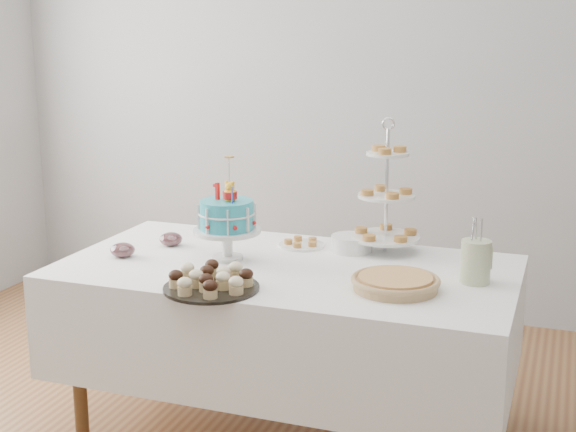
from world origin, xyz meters
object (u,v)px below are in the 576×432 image
(birthday_cake, at_px, (227,232))
(utensil_pitcher, at_px, (476,260))
(tiered_stand, at_px, (386,197))
(jam_bowl_a, at_px, (123,250))
(table, at_px, (287,316))
(jam_bowl_b, at_px, (171,239))
(pastry_plate, at_px, (302,243))
(plate_stack, at_px, (352,243))
(cupcake_tray, at_px, (211,279))
(pie, at_px, (395,282))

(birthday_cake, relative_size, utensil_pitcher, 1.70)
(tiered_stand, xyz_separation_m, utensil_pitcher, (0.44, -0.33, -0.16))
(tiered_stand, xyz_separation_m, jam_bowl_a, (-1.07, -0.48, -0.22))
(table, bearing_deg, jam_bowl_b, 169.22)
(table, bearing_deg, pastry_plate, 97.23)
(tiered_stand, distance_m, pastry_plate, 0.45)
(table, bearing_deg, jam_bowl_a, -170.33)
(plate_stack, relative_size, jam_bowl_a, 1.71)
(birthday_cake, distance_m, plate_stack, 0.58)
(table, bearing_deg, cupcake_tray, -112.54)
(plate_stack, bearing_deg, birthday_cake, -146.38)
(birthday_cake, height_order, pastry_plate, birthday_cake)
(pie, height_order, tiered_stand, tiered_stand)
(jam_bowl_b, bearing_deg, plate_stack, 13.31)
(cupcake_tray, distance_m, pie, 0.71)
(birthday_cake, bearing_deg, table, 20.25)
(cupcake_tray, distance_m, jam_bowl_a, 0.62)
(table, distance_m, jam_bowl_b, 0.68)
(tiered_stand, bearing_deg, birthday_cake, -149.58)
(pastry_plate, bearing_deg, utensil_pitcher, -18.85)
(pie, relative_size, pastry_plate, 1.63)
(utensil_pitcher, bearing_deg, pastry_plate, 138.99)
(cupcake_tray, xyz_separation_m, tiered_stand, (0.51, 0.76, 0.21))
(cupcake_tray, height_order, pastry_plate, cupcake_tray)
(birthday_cake, relative_size, jam_bowl_a, 4.16)
(birthday_cake, height_order, pie, birthday_cake)
(pie, bearing_deg, tiered_stand, 107.27)
(birthday_cake, height_order, cupcake_tray, birthday_cake)
(jam_bowl_b, bearing_deg, cupcake_tray, -49.10)
(tiered_stand, relative_size, utensil_pitcher, 2.29)
(birthday_cake, distance_m, utensil_pitcher, 1.06)
(table, bearing_deg, plate_stack, 57.11)
(table, xyz_separation_m, tiered_stand, (0.34, 0.36, 0.48))
(cupcake_tray, xyz_separation_m, pastry_plate, (0.13, 0.71, -0.03))
(pastry_plate, xyz_separation_m, jam_bowl_b, (-0.57, -0.19, 0.02))
(table, xyz_separation_m, pie, (0.51, -0.16, 0.26))
(table, distance_m, pie, 0.59)
(table, distance_m, pastry_plate, 0.40)
(table, height_order, jam_bowl_b, jam_bowl_b)
(birthday_cake, height_order, plate_stack, birthday_cake)
(jam_bowl_a, height_order, utensil_pitcher, utensil_pitcher)
(cupcake_tray, bearing_deg, utensil_pitcher, 24.39)
(plate_stack, relative_size, jam_bowl_b, 1.75)
(pastry_plate, height_order, utensil_pitcher, utensil_pitcher)
(pie, relative_size, tiered_stand, 0.57)
(tiered_stand, relative_size, pastry_plate, 2.85)
(cupcake_tray, relative_size, jam_bowl_b, 3.54)
(table, distance_m, cupcake_tray, 0.51)
(cupcake_tray, relative_size, jam_bowl_a, 3.46)
(plate_stack, relative_size, pastry_plate, 0.87)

